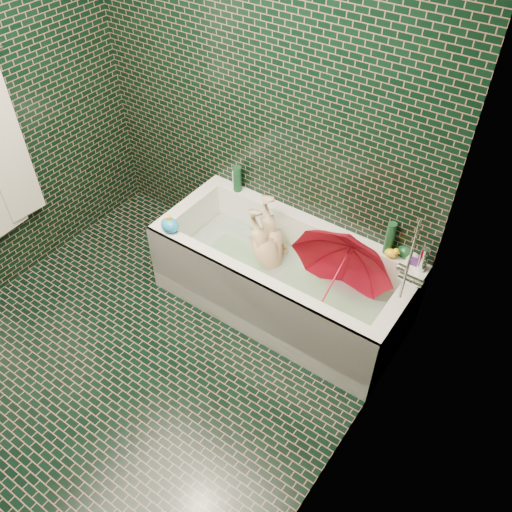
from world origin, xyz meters
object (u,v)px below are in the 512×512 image
Objects in this scene: rubber_duck at (392,253)px; bathtub at (281,284)px; child at (272,261)px; bath_toy at (170,225)px; umbrella at (334,279)px.

bathtub is at bearing -145.09° from rubber_duck.
bathtub is 0.17m from child.
bathtub is 11.25× the size of bath_toy.
bath_toy is (-0.69, -0.29, 0.39)m from bathtub.
bath_toy reaches higher than child.
child is 1.45× the size of umbrella.
bathtub is at bearing 175.08° from umbrella.
child is 8.88× the size of rubber_duck.
child is at bearing 169.04° from umbrella.
umbrella is 6.14× the size of rubber_duck.
bath_toy is at bearing -157.36° from bathtub.
umbrella is at bearing -5.18° from bathtub.
rubber_duck is (0.61, 0.31, 0.38)m from bathtub.
rubber_duck is (0.21, 0.35, 0.06)m from umbrella.
umbrella is at bearing 30.59° from bath_toy.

